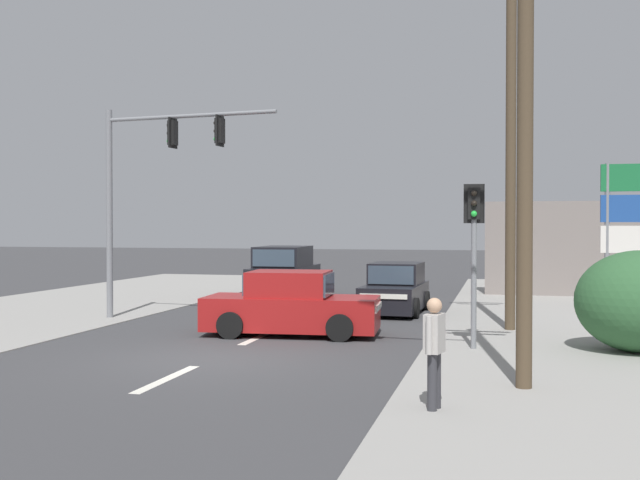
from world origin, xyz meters
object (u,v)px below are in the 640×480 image
at_px(pedestal_signal_right_kerb, 474,237).
at_px(shopping_plaza_sign, 637,216).
at_px(hatchback_oncoming_mid, 395,290).
at_px(pedestrian_at_kerb, 434,347).
at_px(sedan_receding_far, 291,306).
at_px(suv_crossing_left, 284,273).
at_px(utility_pole_foreground_right, 517,66).
at_px(traffic_signal_mast, 148,173).
at_px(utility_pole_midground_right, 511,125).

relative_size(pedestal_signal_right_kerb, shopping_plaza_sign, 0.77).
xyz_separation_m(shopping_plaza_sign, hatchback_oncoming_mid, (-7.18, -1.88, -2.28)).
xyz_separation_m(shopping_plaza_sign, pedestrian_at_kerb, (-4.94, -13.82, -2.06)).
distance_m(sedan_receding_far, pedestrian_at_kerb, 7.85).
bearing_deg(pedestal_signal_right_kerb, suv_crossing_left, 124.59).
relative_size(pedestal_signal_right_kerb, sedan_receding_far, 0.82).
bearing_deg(utility_pole_foreground_right, hatchback_oncoming_mid, 108.51).
relative_size(traffic_signal_mast, pedestal_signal_right_kerb, 1.69).
relative_size(sedan_receding_far, hatchback_oncoming_mid, 1.18).
distance_m(utility_pole_midground_right, hatchback_oncoming_mid, 6.45).
distance_m(utility_pole_foreground_right, pedestrian_at_kerb, 4.84).
height_order(utility_pole_midground_right, shopping_plaza_sign, utility_pole_midground_right).
bearing_deg(suv_crossing_left, traffic_signal_mast, -102.40).
relative_size(utility_pole_foreground_right, pedestal_signal_right_kerb, 2.75).
bearing_deg(suv_crossing_left, hatchback_oncoming_mid, -42.18).
height_order(utility_pole_midground_right, pedestal_signal_right_kerb, utility_pole_midground_right).
relative_size(sedan_receding_far, pedestrian_at_kerb, 2.67).
height_order(traffic_signal_mast, pedestal_signal_right_kerb, traffic_signal_mast).
xyz_separation_m(utility_pole_midground_right, hatchback_oncoming_mid, (-3.37, 3.13, -4.52)).
height_order(hatchback_oncoming_mid, pedestrian_at_kerb, pedestrian_at_kerb).
relative_size(utility_pole_foreground_right, pedestrian_at_kerb, 6.01).
relative_size(pedestal_signal_right_kerb, hatchback_oncoming_mid, 0.96).
height_order(sedan_receding_far, hatchback_oncoming_mid, sedan_receding_far).
distance_m(traffic_signal_mast, pedestrian_at_kerb, 12.69).
bearing_deg(traffic_signal_mast, pedestal_signal_right_kerb, -18.34).
distance_m(pedestal_signal_right_kerb, shopping_plaza_sign, 9.47).
height_order(utility_pole_foreground_right, traffic_signal_mast, utility_pole_foreground_right).
bearing_deg(utility_pole_midground_right, utility_pole_foreground_right, -89.85).
bearing_deg(shopping_plaza_sign, suv_crossing_left, 168.22).
bearing_deg(pedestal_signal_right_kerb, traffic_signal_mast, 161.66).
bearing_deg(suv_crossing_left, utility_pole_midground_right, -42.46).
relative_size(shopping_plaza_sign, suv_crossing_left, 1.00).
bearing_deg(traffic_signal_mast, utility_pole_midground_right, 1.30).
distance_m(utility_pole_foreground_right, pedestal_signal_right_kerb, 4.78).
relative_size(utility_pole_foreground_right, shopping_plaza_sign, 2.13).
distance_m(utility_pole_foreground_right, shopping_plaza_sign, 12.80).
bearing_deg(utility_pole_foreground_right, traffic_signal_mast, 145.67).
bearing_deg(pedestal_signal_right_kerb, sedan_receding_far, 165.26).
height_order(utility_pole_foreground_right, utility_pole_midground_right, utility_pole_midground_right).
bearing_deg(traffic_signal_mast, suv_crossing_left, 77.60).
distance_m(pedestal_signal_right_kerb, sedan_receding_far, 4.87).
bearing_deg(sedan_receding_far, suv_crossing_left, 107.44).
distance_m(traffic_signal_mast, sedan_receding_far, 6.13).
xyz_separation_m(shopping_plaza_sign, suv_crossing_left, (-12.02, 2.50, -2.10)).
bearing_deg(shopping_plaza_sign, pedestal_signal_right_kerb, -119.09).
height_order(pedestal_signal_right_kerb, hatchback_oncoming_mid, pedestal_signal_right_kerb).
bearing_deg(hatchback_oncoming_mid, utility_pole_foreground_right, -71.49).
relative_size(utility_pole_midground_right, traffic_signal_mast, 1.66).
bearing_deg(suv_crossing_left, pedestrian_at_kerb, -66.57).
xyz_separation_m(utility_pole_foreground_right, sedan_receding_far, (-5.21, 4.92, -4.56)).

